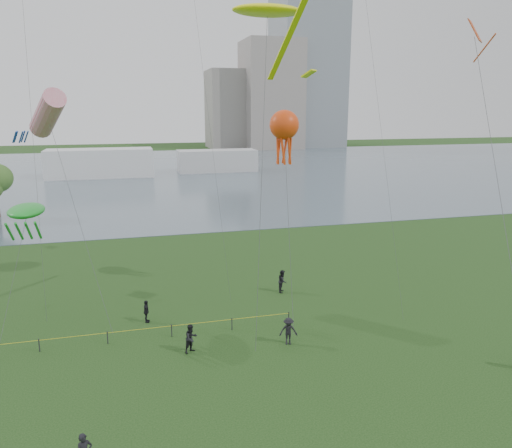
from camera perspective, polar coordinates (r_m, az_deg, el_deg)
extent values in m
cube|color=slate|center=(118.08, -11.35, 5.82)|extent=(400.00, 120.00, 0.08)
cube|color=gray|center=(186.75, 1.71, 14.49)|extent=(20.00, 20.00, 38.00)
cube|color=gray|center=(189.07, -3.01, 12.95)|extent=(16.00, 18.00, 28.00)
cube|color=silver|center=(112.66, -17.39, 6.67)|extent=(22.00, 8.00, 6.00)
cube|color=silver|center=(117.51, -4.47, 7.22)|extent=(18.00, 7.00, 5.00)
cylinder|color=black|center=(33.90, -23.53, -12.59)|extent=(0.07, 0.07, 0.85)
cylinder|color=black|center=(33.47, -16.60, -12.34)|extent=(0.07, 0.07, 0.85)
cylinder|color=black|center=(33.52, -9.62, -11.92)|extent=(0.07, 0.07, 0.85)
cylinder|color=black|center=(34.04, -2.77, -11.33)|extent=(0.07, 0.07, 0.85)
cylinder|color=black|center=(35.01, 3.76, -10.62)|extent=(0.07, 0.07, 0.85)
cylinder|color=yellow|center=(33.33, -16.64, -11.84)|extent=(24.00, 0.03, 0.03)
imported|color=black|center=(31.23, -7.42, -12.83)|extent=(1.10, 1.04, 1.79)
imported|color=black|center=(31.99, 3.72, -12.11)|extent=(1.25, 0.89, 1.76)
imported|color=black|center=(35.78, -12.43, -9.73)|extent=(0.53, 0.98, 1.59)
imported|color=black|center=(40.47, 3.05, -6.53)|extent=(1.00, 1.09, 1.81)
cylinder|color=#3F3F42|center=(31.89, 0.65, 5.71)|extent=(2.67, 6.95, 20.79)
ellipsoid|color=#F7FC0D|center=(35.87, 1.31, 23.20)|extent=(4.79, 2.99, 0.75)
cube|color=#F7FC0D|center=(31.54, 3.54, 20.16)|extent=(0.36, 6.98, 4.09)
cube|color=#F7FC0D|center=(27.77, 6.06, 16.72)|extent=(0.95, 0.95, 0.42)
cylinder|color=#3F3F42|center=(36.81, -19.63, 0.67)|extent=(3.88, 8.40, 14.12)
cylinder|color=red|center=(40.42, -22.73, 11.57)|extent=(3.47, 4.96, 3.67)
cylinder|color=#1739A7|center=(39.49, -24.78, 9.03)|extent=(0.60, 1.13, 0.88)
cylinder|color=#1739A7|center=(39.91, -25.08, 9.04)|extent=(0.60, 1.13, 0.88)
cylinder|color=#1739A7|center=(39.84, -25.76, 8.97)|extent=(0.60, 1.13, 0.88)
cylinder|color=#1739A7|center=(39.38, -25.88, 8.92)|extent=(0.60, 1.13, 0.88)
cylinder|color=#1739A7|center=(39.16, -25.27, 8.96)|extent=(0.60, 1.13, 0.88)
cylinder|color=#3F3F42|center=(34.64, -26.12, -5.94)|extent=(1.66, 4.90, 7.99)
ellipsoid|color=#1B9627|center=(35.84, -24.77, 1.41)|extent=(2.26, 4.06, 0.79)
cylinder|color=#1B9627|center=(34.65, -26.33, -0.81)|extent=(0.16, 1.79, 1.54)
cylinder|color=#1B9627|center=(34.54, -25.44, -0.76)|extent=(0.16, 1.79, 1.54)
cylinder|color=#1B9627|center=(34.44, -24.55, -0.71)|extent=(0.16, 1.79, 1.54)
cylinder|color=#1B9627|center=(34.35, -23.64, -0.66)|extent=(0.16, 1.79, 1.54)
cylinder|color=#3F3F42|center=(34.86, 3.76, 0.06)|extent=(1.50, 7.11, 13.30)
sphere|color=#E84010|center=(37.58, 3.25, 11.25)|extent=(2.19, 2.19, 2.19)
cylinder|color=#E84010|center=(37.82, 3.94, 8.82)|extent=(0.18, 0.54, 2.60)
cylinder|color=#E84010|center=(38.15, 3.37, 8.87)|extent=(0.49, 0.36, 2.61)
cylinder|color=#E84010|center=(38.00, 2.65, 8.86)|extent=(0.49, 0.36, 2.61)
cylinder|color=#E84010|center=(37.51, 2.48, 8.81)|extent=(0.18, 0.54, 2.60)
cylinder|color=#E84010|center=(37.17, 3.05, 8.76)|extent=(0.49, 0.36, 2.61)
cylinder|color=#E84010|center=(37.33, 3.79, 8.77)|extent=(0.49, 0.36, 2.61)
cylinder|color=#3F3F42|center=(24.88, 26.66, -0.34)|extent=(5.41, 13.79, 18.64)
cube|color=#CF3F12|center=(31.62, 23.74, 19.56)|extent=(1.44, 1.44, 1.18)
cylinder|color=#CF3F12|center=(30.80, 24.64, 17.80)|extent=(0.08, 1.58, 1.35)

